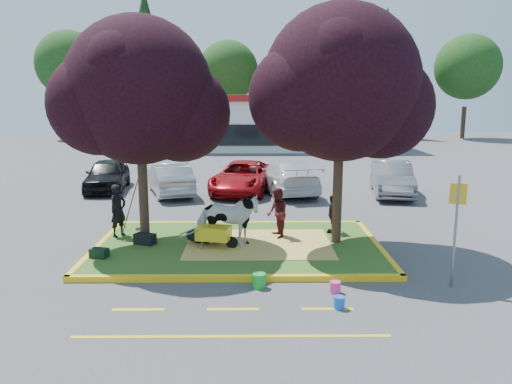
{
  "coord_description": "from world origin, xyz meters",
  "views": [
    {
      "loc": [
        0.4,
        -14.04,
        4.46
      ],
      "look_at": [
        0.53,
        0.5,
        1.6
      ],
      "focal_mm": 35.0,
      "sensor_mm": 36.0,
      "label": 1
    }
  ],
  "objects_px": {
    "sign_post": "(456,218)",
    "wheelbarrow": "(214,233)",
    "bucket_pink": "(335,287)",
    "car_black": "(107,175)",
    "car_silver": "(170,178)",
    "bucket_green": "(259,281)",
    "bucket_blue": "(339,303)",
    "handler": "(118,211)",
    "cow": "(227,220)",
    "calf": "(204,235)"
  },
  "relations": [
    {
      "from": "handler",
      "to": "bucket_green",
      "type": "relative_size",
      "value": 4.7
    },
    {
      "from": "wheelbarrow",
      "to": "car_black",
      "type": "height_order",
      "value": "car_black"
    },
    {
      "from": "car_silver",
      "to": "bucket_pink",
      "type": "bearing_deg",
      "value": 97.88
    },
    {
      "from": "wheelbarrow",
      "to": "car_black",
      "type": "relative_size",
      "value": 0.39
    },
    {
      "from": "bucket_blue",
      "to": "handler",
      "type": "bearing_deg",
      "value": 139.72
    },
    {
      "from": "calf",
      "to": "sign_post",
      "type": "bearing_deg",
      "value": -38.16
    },
    {
      "from": "bucket_blue",
      "to": "car_silver",
      "type": "distance_m",
      "value": 13.55
    },
    {
      "from": "wheelbarrow",
      "to": "bucket_pink",
      "type": "distance_m",
      "value": 4.19
    },
    {
      "from": "bucket_blue",
      "to": "wheelbarrow",
      "type": "bearing_deg",
      "value": 127.84
    },
    {
      "from": "bucket_green",
      "to": "bucket_blue",
      "type": "relative_size",
      "value": 1.29
    },
    {
      "from": "sign_post",
      "to": "bucket_pink",
      "type": "distance_m",
      "value": 3.21
    },
    {
      "from": "handler",
      "to": "wheelbarrow",
      "type": "relative_size",
      "value": 0.96
    },
    {
      "from": "wheelbarrow",
      "to": "sign_post",
      "type": "bearing_deg",
      "value": -11.29
    },
    {
      "from": "wheelbarrow",
      "to": "cow",
      "type": "bearing_deg",
      "value": 44.87
    },
    {
      "from": "bucket_pink",
      "to": "car_black",
      "type": "bearing_deg",
      "value": 124.84
    },
    {
      "from": "handler",
      "to": "calf",
      "type": "bearing_deg",
      "value": -72.22
    },
    {
      "from": "sign_post",
      "to": "wheelbarrow",
      "type": "bearing_deg",
      "value": 176.53
    },
    {
      "from": "cow",
      "to": "bucket_pink",
      "type": "height_order",
      "value": "cow"
    },
    {
      "from": "handler",
      "to": "car_silver",
      "type": "xyz_separation_m",
      "value": [
        0.4,
        7.32,
        -0.22
      ]
    },
    {
      "from": "cow",
      "to": "bucket_green",
      "type": "distance_m",
      "value": 3.05
    },
    {
      "from": "car_silver",
      "to": "wheelbarrow",
      "type": "bearing_deg",
      "value": 88.91
    },
    {
      "from": "calf",
      "to": "car_silver",
      "type": "xyz_separation_m",
      "value": [
        -2.28,
        8.05,
        0.36
      ]
    },
    {
      "from": "bucket_blue",
      "to": "car_silver",
      "type": "relative_size",
      "value": 0.06
    },
    {
      "from": "bucket_blue",
      "to": "bucket_pink",
      "type": "bearing_deg",
      "value": 86.31
    },
    {
      "from": "bucket_pink",
      "to": "bucket_blue",
      "type": "relative_size",
      "value": 1.02
    },
    {
      "from": "wheelbarrow",
      "to": "bucket_blue",
      "type": "xyz_separation_m",
      "value": [
        2.92,
        -3.76,
        -0.45
      ]
    },
    {
      "from": "car_black",
      "to": "bucket_green",
      "type": "bearing_deg",
      "value": -66.29
    },
    {
      "from": "calf",
      "to": "car_black",
      "type": "height_order",
      "value": "car_black"
    },
    {
      "from": "sign_post",
      "to": "bucket_pink",
      "type": "bearing_deg",
      "value": -152.28
    },
    {
      "from": "handler",
      "to": "bucket_pink",
      "type": "bearing_deg",
      "value": -91.83
    },
    {
      "from": "cow",
      "to": "bucket_blue",
      "type": "height_order",
      "value": "cow"
    },
    {
      "from": "cow",
      "to": "bucket_green",
      "type": "bearing_deg",
      "value": -156.89
    },
    {
      "from": "cow",
      "to": "sign_post",
      "type": "xyz_separation_m",
      "value": [
        5.41,
        -2.78,
        0.72
      ]
    },
    {
      "from": "car_black",
      "to": "car_silver",
      "type": "xyz_separation_m",
      "value": [
        3.09,
        -0.97,
        0.0
      ]
    },
    {
      "from": "cow",
      "to": "wheelbarrow",
      "type": "xyz_separation_m",
      "value": [
        -0.37,
        -0.23,
        -0.34
      ]
    },
    {
      "from": "wheelbarrow",
      "to": "car_silver",
      "type": "distance_m",
      "value": 8.99
    },
    {
      "from": "sign_post",
      "to": "bucket_green",
      "type": "relative_size",
      "value": 7.72
    },
    {
      "from": "bucket_blue",
      "to": "car_black",
      "type": "bearing_deg",
      "value": 122.94
    },
    {
      "from": "calf",
      "to": "wheelbarrow",
      "type": "bearing_deg",
      "value": -69.08
    },
    {
      "from": "bucket_pink",
      "to": "car_silver",
      "type": "xyz_separation_m",
      "value": [
        -5.6,
        11.51,
        0.6
      ]
    },
    {
      "from": "handler",
      "to": "bucket_pink",
      "type": "height_order",
      "value": "handler"
    },
    {
      "from": "bucket_blue",
      "to": "calf",
      "type": "bearing_deg",
      "value": 127.18
    },
    {
      "from": "bucket_blue",
      "to": "car_silver",
      "type": "xyz_separation_m",
      "value": [
        -5.54,
        12.35,
        0.6
      ]
    },
    {
      "from": "handler",
      "to": "cow",
      "type": "bearing_deg",
      "value": -74.0
    },
    {
      "from": "bucket_green",
      "to": "car_silver",
      "type": "bearing_deg",
      "value": 109.06
    },
    {
      "from": "wheelbarrow",
      "to": "bucket_pink",
      "type": "bearing_deg",
      "value": -31.91
    },
    {
      "from": "handler",
      "to": "car_silver",
      "type": "bearing_deg",
      "value": 29.99
    },
    {
      "from": "sign_post",
      "to": "bucket_pink",
      "type": "xyz_separation_m",
      "value": [
        -2.81,
        -0.36,
        -1.52
      ]
    },
    {
      "from": "wheelbarrow",
      "to": "bucket_blue",
      "type": "bearing_deg",
      "value": -39.64
    },
    {
      "from": "bucket_blue",
      "to": "car_silver",
      "type": "bearing_deg",
      "value": 114.16
    }
  ]
}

